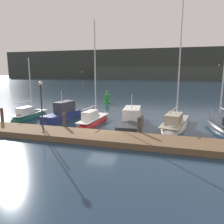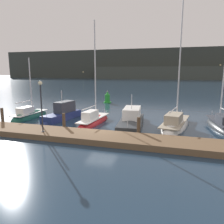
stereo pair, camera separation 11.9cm
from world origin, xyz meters
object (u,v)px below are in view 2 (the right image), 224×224
sailboat_berth_3 (93,122)px  sailboat_berth_5 (175,125)px  sailboat_berth_1 (30,117)px  motorboat_berth_4 (131,123)px  motorboat_berth_2 (62,116)px  sailboat_berth_6 (221,127)px  dock_lamppost (41,98)px  channel_buoy (107,98)px

sailboat_berth_3 → sailboat_berth_5: (7.96, 1.10, -0.02)m
sailboat_berth_1 → motorboat_berth_4: sailboat_berth_1 is taller
motorboat_berth_4 → sailboat_berth_5: size_ratio=0.61×
motorboat_berth_2 → sailboat_berth_6: size_ratio=0.63×
motorboat_berth_2 → dock_lamppost: dock_lamppost is taller
sailboat_berth_3 → sailboat_berth_6: size_ratio=1.16×
sailboat_berth_6 → sailboat_berth_5: bearing=-171.8°
sailboat_berth_6 → dock_lamppost: size_ratio=2.30×
sailboat_berth_3 → sailboat_berth_6: 12.23m
sailboat_berth_1 → motorboat_berth_2: 3.95m
dock_lamppost → motorboat_berth_4: bearing=45.3°
motorboat_berth_4 → dock_lamppost: dock_lamppost is taller
sailboat_berth_5 → dock_lamppost: size_ratio=3.09×
motorboat_berth_4 → sailboat_berth_5: bearing=8.2°
sailboat_berth_3 → channel_buoy: sailboat_berth_3 is taller
sailboat_berth_5 → dock_lamppost: (-10.12, -6.62, 3.00)m
sailboat_berth_5 → channel_buoy: size_ratio=6.19×
motorboat_berth_4 → dock_lamppost: 8.97m
sailboat_berth_1 → motorboat_berth_4: 11.71m
sailboat_berth_1 → motorboat_berth_4: (11.71, 0.09, 0.12)m
sailboat_berth_1 → motorboat_berth_2: sailboat_berth_1 is taller
sailboat_berth_5 → channel_buoy: sailboat_berth_5 is taller
sailboat_berth_5 → sailboat_berth_6: size_ratio=1.35×
sailboat_berth_3 → motorboat_berth_4: (3.81, 0.50, 0.06)m
sailboat_berth_3 → dock_lamppost: (-2.16, -5.52, 2.98)m
sailboat_berth_1 → sailboat_berth_6: size_ratio=0.81×
sailboat_berth_5 → dock_lamppost: sailboat_berth_5 is taller
sailboat_berth_1 → channel_buoy: sailboat_berth_1 is taller
sailboat_berth_1 → motorboat_berth_4: bearing=0.4°
sailboat_berth_1 → sailboat_berth_6: 20.05m
channel_buoy → sailboat_berth_5: bearing=-50.1°
motorboat_berth_4 → sailboat_berth_6: size_ratio=0.81×
motorboat_berth_4 → channel_buoy: motorboat_berth_4 is taller
motorboat_berth_4 → sailboat_berth_6: sailboat_berth_6 is taller
sailboat_berth_1 → sailboat_berth_6: (20.01, 1.29, 0.03)m
sailboat_berth_1 → dock_lamppost: size_ratio=1.87×
sailboat_berth_6 → channel_buoy: sailboat_berth_6 is taller
sailboat_berth_3 → channel_buoy: bearing=102.2°
sailboat_berth_1 → sailboat_berth_3: (7.90, -0.41, 0.06)m
channel_buoy → dock_lamppost: bearing=-87.3°
motorboat_berth_4 → sailboat_berth_5: sailboat_berth_5 is taller
sailboat_berth_1 → dock_lamppost: bearing=-46.0°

